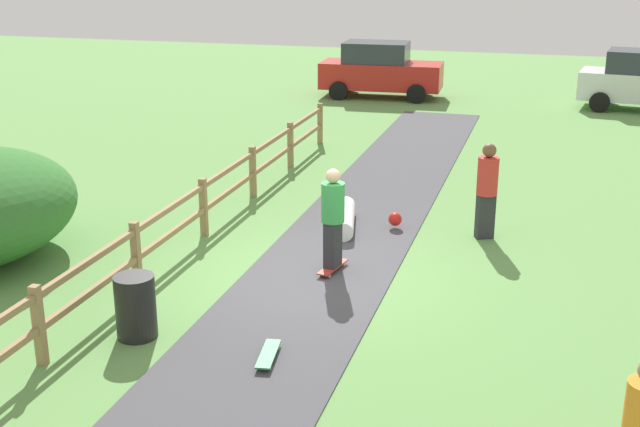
{
  "coord_description": "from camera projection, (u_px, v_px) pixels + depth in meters",
  "views": [
    {
      "loc": [
        3.5,
        -11.97,
        5.19
      ],
      "look_at": [
        -0.05,
        0.22,
        1.0
      ],
      "focal_mm": 46.12,
      "sensor_mm": 36.0,
      "label": 1
    }
  ],
  "objects": [
    {
      "name": "skateboard_loose",
      "position": [
        268.0,
        354.0,
        10.72
      ],
      "size": [
        0.32,
        0.82,
        0.08
      ],
      "color": "#338C4C",
      "rests_on": "asphalt_path"
    },
    {
      "name": "wooden_fence",
      "position": [
        172.0,
        223.0,
        13.95
      ],
      "size": [
        0.12,
        18.12,
        1.1
      ],
      "color": "#997A51",
      "rests_on": "ground_plane"
    },
    {
      "name": "trash_bin",
      "position": [
        136.0,
        307.0,
        11.25
      ],
      "size": [
        0.56,
        0.56,
        0.9
      ],
      "primitive_type": "cylinder",
      "color": "black",
      "rests_on": "ground_plane"
    },
    {
      "name": "asphalt_path",
      "position": [
        319.0,
        275.0,
        13.47
      ],
      "size": [
        2.4,
        28.0,
        0.02
      ],
      "primitive_type": "cube",
      "color": "#47474C",
      "rests_on": "ground_plane"
    },
    {
      "name": "bystander_red",
      "position": [
        487.0,
        186.0,
        14.9
      ],
      "size": [
        0.5,
        0.5,
        1.79
      ],
      "color": "#2D2D33",
      "rests_on": "ground_plane"
    },
    {
      "name": "skater_fallen",
      "position": [
        349.0,
        218.0,
        15.65
      ],
      "size": [
        1.42,
        1.71,
        0.36
      ],
      "color": "white",
      "rests_on": "asphalt_path"
    },
    {
      "name": "ground_plane",
      "position": [
        319.0,
        276.0,
        13.47
      ],
      "size": [
        60.0,
        60.0,
        0.0
      ],
      "primitive_type": "plane",
      "color": "#60934C"
    },
    {
      "name": "parked_car_red",
      "position": [
        380.0,
        70.0,
        28.8
      ],
      "size": [
        4.28,
        2.17,
        1.92
      ],
      "color": "red",
      "rests_on": "ground_plane"
    },
    {
      "name": "skater_riding",
      "position": [
        333.0,
        215.0,
        13.31
      ],
      "size": [
        0.44,
        0.82,
        1.75
      ],
      "color": "#B23326",
      "rests_on": "asphalt_path"
    }
  ]
}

